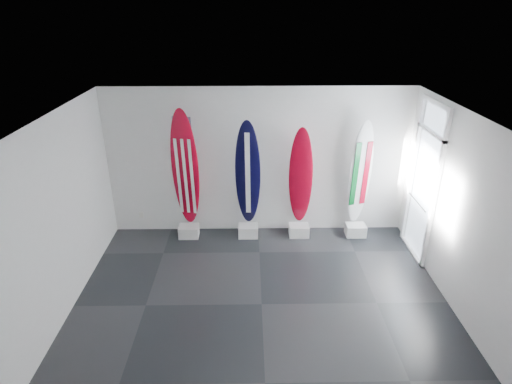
{
  "coord_description": "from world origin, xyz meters",
  "views": [
    {
      "loc": [
        -0.18,
        -5.48,
        4.43
      ],
      "look_at": [
        -0.07,
        1.4,
        1.34
      ],
      "focal_mm": 29.89,
      "sensor_mm": 36.0,
      "label": 1
    }
  ],
  "objects_px": {
    "surfboard_navy": "(248,174)",
    "surfboard_italy": "(360,173)",
    "surfboard_swiss": "(301,177)",
    "surfboard_usa": "(185,169)"
  },
  "relations": [
    {
      "from": "surfboard_navy",
      "to": "surfboard_swiss",
      "type": "height_order",
      "value": "surfboard_navy"
    },
    {
      "from": "surfboard_usa",
      "to": "surfboard_navy",
      "type": "bearing_deg",
      "value": 11.32
    },
    {
      "from": "surfboard_italy",
      "to": "surfboard_navy",
      "type": "bearing_deg",
      "value": 163.98
    },
    {
      "from": "surfboard_navy",
      "to": "surfboard_swiss",
      "type": "bearing_deg",
      "value": 7.34
    },
    {
      "from": "surfboard_navy",
      "to": "surfboard_italy",
      "type": "distance_m",
      "value": 2.22
    },
    {
      "from": "surfboard_usa",
      "to": "surfboard_navy",
      "type": "height_order",
      "value": "surfboard_usa"
    },
    {
      "from": "surfboard_navy",
      "to": "surfboard_swiss",
      "type": "relative_size",
      "value": 1.06
    },
    {
      "from": "surfboard_swiss",
      "to": "surfboard_italy",
      "type": "relative_size",
      "value": 0.95
    },
    {
      "from": "surfboard_usa",
      "to": "surfboard_navy",
      "type": "distance_m",
      "value": 1.22
    },
    {
      "from": "surfboard_swiss",
      "to": "surfboard_italy",
      "type": "bearing_deg",
      "value": 10.82
    }
  ]
}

